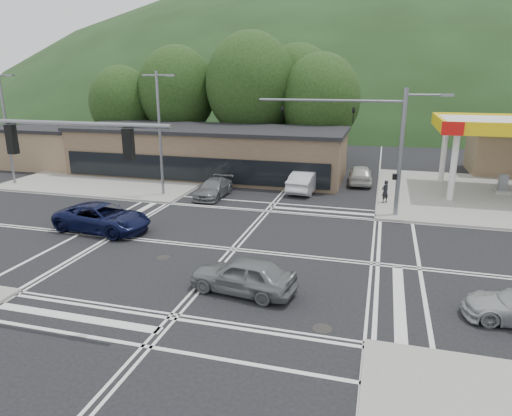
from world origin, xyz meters
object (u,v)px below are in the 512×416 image
(car_queue_b, at_px, (360,174))
(pedestrian, at_px, (385,191))
(car_blue_west, at_px, (103,218))
(car_northbound, at_px, (214,188))
(car_grey_center, at_px, (243,275))
(car_queue_a, at_px, (306,181))

(car_queue_b, distance_m, pedestrian, 6.38)
(car_blue_west, bearing_deg, car_northbound, -15.46)
(car_blue_west, distance_m, car_queue_b, 21.24)
(car_blue_west, bearing_deg, car_grey_center, -111.70)
(car_queue_a, relative_size, car_queue_b, 1.09)
(car_queue_a, distance_m, pedestrian, 6.36)
(car_queue_b, bearing_deg, car_northbound, 31.79)
(car_queue_b, bearing_deg, pedestrian, 104.48)
(car_grey_center, bearing_deg, pedestrian, 168.25)
(car_queue_a, bearing_deg, car_northbound, 36.43)
(pedestrian, bearing_deg, car_queue_b, -116.72)
(car_northbound, bearing_deg, pedestrian, 6.82)
(car_blue_west, relative_size, car_queue_b, 1.23)
(car_blue_west, relative_size, car_queue_a, 1.13)
(pedestrian, bearing_deg, car_northbound, -39.09)
(car_blue_west, distance_m, car_northbound, 9.56)
(car_blue_west, height_order, pedestrian, pedestrian)
(car_northbound, height_order, pedestrian, pedestrian)
(car_queue_a, relative_size, car_northbound, 1.10)
(car_queue_a, distance_m, car_northbound, 7.23)
(car_grey_center, xyz_separation_m, car_queue_b, (3.57, 21.52, 0.02))
(car_queue_b, bearing_deg, car_grey_center, 76.78)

